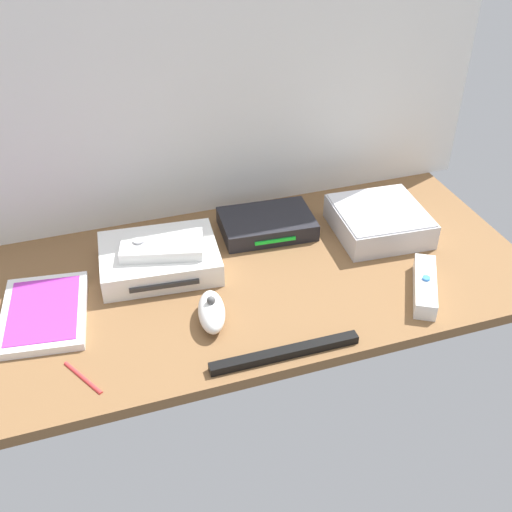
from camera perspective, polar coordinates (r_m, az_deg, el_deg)
ground_plane at (r=114.99cm, az=0.00°, el=-2.02°), size 100.00×48.00×2.00cm
back_wall at (r=120.42cm, az=-3.85°, el=17.58°), size 110.00×1.20×64.00cm
game_console at (r=115.81cm, az=-8.72°, el=-0.21°), size 22.31×17.87×4.40cm
mini_computer at (r=126.48cm, az=11.05°, el=3.15°), size 18.06×18.06×5.30cm
game_case at (r=110.54cm, az=-18.58°, el=-4.93°), size 15.92×20.59×1.56cm
network_router at (r=124.90cm, az=0.99°, el=2.92°), size 18.78×13.26×3.40cm
remote_wand at (r=113.04cm, az=14.99°, el=-2.63°), size 10.42×14.65×3.40cm
remote_nunchuk at (r=103.46cm, az=-4.03°, el=-5.02°), size 6.25×10.66×5.10cm
remote_classic_pad at (r=113.39cm, az=-8.50°, el=0.93°), size 15.91×11.24×2.40cm
sensor_bar at (r=98.24cm, az=2.64°, el=-8.72°), size 24.02×2.07×1.40cm
stylus_pen at (r=98.58cm, az=-15.38°, el=-10.45°), size 5.02×8.19×0.70cm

